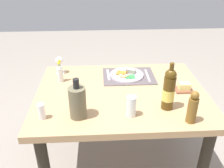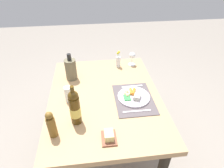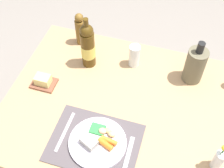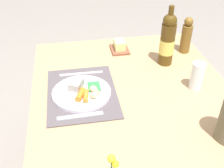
% 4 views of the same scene
% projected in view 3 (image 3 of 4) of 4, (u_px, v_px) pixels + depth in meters
% --- Properties ---
extents(ground_plane, '(8.00, 8.00, 0.00)m').
position_uv_depth(ground_plane, '(122.00, 164.00, 2.08)').
color(ground_plane, gray).
extents(dining_table, '(1.24, 0.94, 0.71)m').
position_uv_depth(dining_table, '(125.00, 117.00, 1.60)').
color(dining_table, tan).
rests_on(dining_table, ground_plane).
extents(placemat, '(0.42, 0.32, 0.01)m').
position_uv_depth(placemat, '(95.00, 142.00, 1.39)').
color(placemat, '#534A4C').
rests_on(placemat, dining_table).
extents(dinner_plate, '(0.27, 0.27, 0.05)m').
position_uv_depth(dinner_plate, '(98.00, 142.00, 1.38)').
color(dinner_plate, white).
rests_on(dinner_plate, placemat).
extents(fork, '(0.02, 0.22, 0.00)m').
position_uv_depth(fork, '(65.00, 132.00, 1.42)').
color(fork, silver).
rests_on(fork, placemat).
extents(knife, '(0.02, 0.19, 0.00)m').
position_uv_depth(knife, '(128.00, 155.00, 1.35)').
color(knife, silver).
rests_on(knife, placemat).
extents(pepper_mill, '(0.06, 0.06, 0.21)m').
position_uv_depth(pepper_mill, '(80.00, 29.00, 1.74)').
color(pepper_mill, brown).
rests_on(pepper_mill, dining_table).
extents(water_tumbler, '(0.06, 0.06, 0.14)m').
position_uv_depth(water_tumbler, '(134.00, 57.00, 1.66)').
color(water_tumbler, silver).
rests_on(water_tumbler, dining_table).
extents(flower_vase, '(0.05, 0.05, 0.18)m').
position_uv_depth(flower_vase, '(219.00, 159.00, 1.27)').
color(flower_vase, silver).
rests_on(flower_vase, dining_table).
extents(wine_bottle, '(0.08, 0.08, 0.32)m').
position_uv_depth(wine_bottle, '(88.00, 46.00, 1.60)').
color(wine_bottle, '#4C350F').
rests_on(wine_bottle, dining_table).
extents(cooler_bottle, '(0.10, 0.10, 0.26)m').
position_uv_depth(cooler_bottle, '(195.00, 65.00, 1.56)').
color(cooler_bottle, '#655E46').
rests_on(cooler_bottle, dining_table).
extents(butter_dish, '(0.13, 0.10, 0.06)m').
position_uv_depth(butter_dish, '(43.00, 81.00, 1.59)').
color(butter_dish, brown).
rests_on(butter_dish, dining_table).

